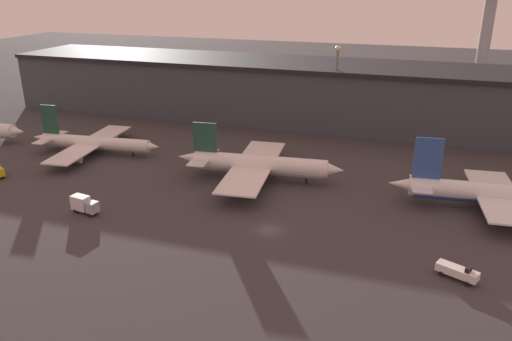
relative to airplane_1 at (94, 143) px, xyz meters
name	(u,v)px	position (x,y,z in m)	size (l,w,h in m)	color
ground	(269,230)	(59.62, -28.07, -3.06)	(600.00, 600.00, 0.00)	#383538
terminal_building	(341,94)	(59.62, 51.86, 6.88)	(233.29, 31.54, 19.80)	#3D424C
airplane_1	(94,143)	(0.00, 0.00, 0.00)	(38.46, 35.55, 13.06)	white
airplane_2	(258,165)	(49.35, -4.09, 0.75)	(41.03, 37.52, 13.47)	white
airplane_3	(505,195)	(103.63, -4.26, 0.63)	(48.04, 29.01, 14.92)	white
service_vehicle_0	(458,272)	(93.44, -34.50, -1.69)	(6.89, 4.55, 2.88)	white
service_vehicle_2	(84,204)	(21.00, -33.06, -1.03)	(6.30, 3.10, 3.71)	#9EA3A8
lamp_post_0	(145,79)	(-6.37, 40.24, 9.91)	(1.80, 1.80, 19.76)	slate
lamp_post_1	(336,79)	(59.71, 40.24, 13.98)	(1.80, 1.80, 27.08)	slate
control_tower	(487,27)	(105.34, 101.11, 25.33)	(9.00, 9.00, 49.34)	#99999E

